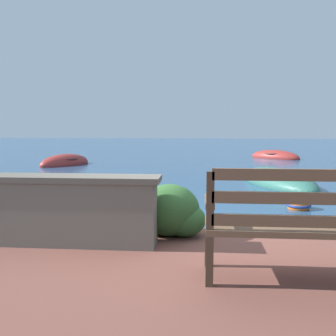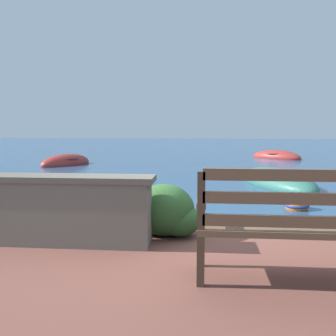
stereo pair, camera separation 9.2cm
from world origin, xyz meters
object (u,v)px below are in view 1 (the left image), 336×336
park_bench (309,222)px  mooring_buoy (298,205)px  rowboat_nearest (277,182)px  rowboat_mid (65,163)px  rowboat_far (275,157)px

park_bench → mooring_buoy: (0.89, 3.70, -0.64)m
rowboat_nearest → rowboat_mid: rowboat_mid is taller
park_bench → mooring_buoy: size_ratio=3.77×
rowboat_far → mooring_buoy: size_ratio=5.51×
rowboat_mid → mooring_buoy: 9.72m
mooring_buoy → rowboat_mid: bearing=134.4°
rowboat_nearest → mooring_buoy: size_ratio=8.01×
mooring_buoy → rowboat_far: bearing=81.0°
rowboat_nearest → rowboat_mid: (-7.00, 4.08, 0.00)m
rowboat_nearest → rowboat_far: 7.90m
rowboat_nearest → mooring_buoy: (-0.21, -2.87, 0.01)m
park_bench → rowboat_mid: 12.20m
rowboat_nearest → rowboat_mid: 8.11m
rowboat_nearest → rowboat_far: bearing=153.3°
rowboat_nearest → rowboat_far: (1.47, 7.76, -0.00)m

